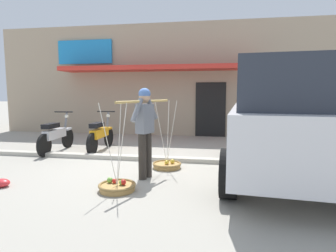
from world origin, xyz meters
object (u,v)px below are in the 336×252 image
Objects in this scene: fruit_basket_right_side at (167,165)px; motorcycle_second_in_row at (100,135)px; fruit_basket_left_side at (117,186)px; plastic_litter_bag at (2,183)px; motorcycle_nearest_shop at (56,136)px; fruit_vendor at (145,127)px; parked_truck at (285,118)px.

fruit_basket_right_side is 2.65m from motorcycle_second_in_row.
plastic_litter_bag is (-2.02, -0.16, -0.01)m from fruit_basket_left_side.
motorcycle_nearest_shop is 1.18m from motorcycle_second_in_row.
plastic_litter_bag is (-2.30, -0.93, -0.91)m from fruit_vendor.
fruit_vendor is 0.93× the size of motorcycle_nearest_shop.
motorcycle_nearest_shop is (-3.27, 1.13, 0.38)m from fruit_basket_right_side.
fruit_vendor is 1.21m from fruit_basket_left_side.
fruit_basket_left_side is 3.44m from motorcycle_second_in_row.
parked_truck is at bearing 12.13° from fruit_vendor.
fruit_basket_right_side is 3.09m from plastic_litter_bag.
parked_truck is at bearing -5.22° from fruit_basket_right_side.
motorcycle_nearest_shop is at bearing 103.74° from plastic_litter_bag.
fruit_basket_right_side is 0.80× the size of motorcycle_nearest_shop.
parked_truck is at bearing -21.07° from motorcycle_second_in_row.
fruit_vendor is 3.58m from motorcycle_nearest_shop.
fruit_basket_right_side reaches higher than plastic_litter_bag.
motorcycle_nearest_shop is at bearing -161.68° from motorcycle_second_in_row.
motorcycle_second_in_row is (1.12, 0.37, 0.00)m from motorcycle_nearest_shop.
fruit_vendor reaches higher than fruit_basket_right_side.
fruit_basket_left_side is 5.18× the size of plastic_litter_bag.
plastic_litter_bag is (-4.88, -1.48, -1.06)m from parked_truck.
fruit_basket_right_side is at bearing -35.01° from motorcycle_second_in_row.
fruit_vendor reaches higher than motorcycle_second_in_row.
plastic_litter_bag is at bearing -97.75° from motorcycle_second_in_row.
parked_truck reaches higher than fruit_vendor.
fruit_vendor is at bearing 21.92° from plastic_litter_bag.
fruit_vendor is 2.65m from parked_truck.
fruit_vendor is 2.98m from motorcycle_second_in_row.
fruit_basket_right_side is 0.80× the size of motorcycle_second_in_row.
fruit_basket_left_side is 1.63m from fruit_basket_right_side.
motorcycle_nearest_shop is 6.51× the size of plastic_litter_bag.
fruit_basket_right_side is (0.56, 1.53, -0.00)m from fruit_basket_left_side.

